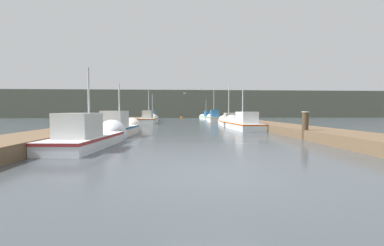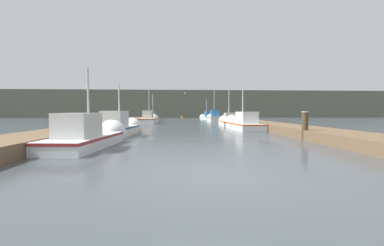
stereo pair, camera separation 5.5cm
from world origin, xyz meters
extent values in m
plane|color=#3D4449|center=(0.00, 0.00, 0.00)|extent=(200.00, 200.00, 0.00)
cube|color=brown|center=(-6.65, 16.00, 0.25)|extent=(2.47, 40.00, 0.49)
cube|color=brown|center=(6.65, 16.00, 0.25)|extent=(2.47, 40.00, 0.49)
cube|color=#565B4C|center=(0.00, 57.36, 2.98)|extent=(120.00, 16.00, 5.96)
cube|color=silver|center=(-4.40, 4.64, 0.23)|extent=(2.00, 4.64, 0.46)
cube|color=maroon|center=(-4.40, 4.64, 0.40)|extent=(2.04, 4.67, 0.10)
cone|color=silver|center=(-4.16, 7.30, 0.23)|extent=(1.60, 0.97, 1.53)
cube|color=silver|center=(-4.45, 4.07, 0.91)|extent=(1.33, 1.76, 0.90)
cylinder|color=#B2B2B7|center=(-4.37, 4.97, 1.82)|extent=(0.08, 0.08, 2.71)
cube|color=silver|center=(-4.25, 9.53, 0.27)|extent=(1.83, 4.17, 0.53)
cube|color=#105594|center=(-4.25, 9.53, 0.47)|extent=(1.86, 4.21, 0.10)
cone|color=silver|center=(-4.03, 12.07, 0.27)|extent=(1.50, 1.15, 1.42)
cube|color=silver|center=(-4.29, 9.03, 0.99)|extent=(1.26, 1.74, 0.93)
cylinder|color=#B2B2B7|center=(-4.22, 9.84, 1.79)|extent=(0.08, 0.08, 2.52)
cube|color=silver|center=(4.40, 14.05, 0.26)|extent=(1.94, 5.15, 0.53)
cube|color=#C95514|center=(4.40, 14.05, 0.47)|extent=(1.97, 5.18, 0.10)
cone|color=silver|center=(4.28, 17.18, 0.26)|extent=(1.70, 1.24, 1.66)
cube|color=silver|center=(4.43, 13.41, 0.96)|extent=(1.24, 2.09, 0.87)
cylinder|color=#B2B2B7|center=(4.39, 14.43, 1.82)|extent=(0.08, 0.08, 2.59)
cube|color=silver|center=(4.34, 19.35, 0.25)|extent=(1.87, 4.53, 0.50)
cube|color=#D75F1B|center=(4.34, 19.35, 0.44)|extent=(1.90, 4.57, 0.10)
cone|color=silver|center=(4.51, 22.09, 0.25)|extent=(1.58, 1.14, 1.51)
cube|color=#B2AD9E|center=(4.31, 18.79, 0.88)|extent=(1.14, 1.81, 0.76)
cylinder|color=#B2B2B7|center=(4.36, 19.68, 2.37)|extent=(0.08, 0.08, 3.74)
cube|color=silver|center=(-4.09, 24.48, 0.31)|extent=(1.85, 4.72, 0.62)
cube|color=#9F4411|center=(-4.09, 24.48, 0.56)|extent=(1.88, 4.75, 0.10)
cone|color=silver|center=(-3.98, 27.23, 0.31)|extent=(1.62, 0.91, 1.59)
cube|color=#B2AD9E|center=(-4.11, 23.90, 1.07)|extent=(1.11, 1.50, 0.90)
cylinder|color=#B2B2B7|center=(-4.08, 24.83, 2.32)|extent=(0.08, 0.08, 3.41)
cube|color=silver|center=(4.27, 28.83, 0.32)|extent=(1.63, 3.78, 0.64)
cube|color=olive|center=(4.27, 28.83, 0.58)|extent=(1.66, 3.81, 0.10)
cone|color=silver|center=(4.23, 31.16, 0.32)|extent=(1.50, 0.93, 1.48)
cube|color=#2D6699|center=(4.28, 28.36, 1.13)|extent=(1.09, 1.07, 0.98)
cylinder|color=#B2B2B7|center=(4.27, 29.11, 2.58)|extent=(0.08, 0.08, 3.89)
cube|color=silver|center=(-4.39, 32.72, 0.26)|extent=(1.66, 4.73, 0.52)
cube|color=#0F518F|center=(-4.39, 32.72, 0.46)|extent=(1.69, 4.77, 0.10)
cone|color=silver|center=(-4.48, 35.64, 0.26)|extent=(1.47, 1.21, 1.43)
cube|color=#2D6699|center=(-4.37, 32.13, 1.02)|extent=(1.10, 1.39, 0.99)
cylinder|color=#B2B2B7|center=(-4.40, 33.07, 2.25)|extent=(0.08, 0.08, 3.44)
cube|color=silver|center=(4.32, 38.05, 0.26)|extent=(1.71, 5.15, 0.52)
cube|color=green|center=(4.32, 38.05, 0.46)|extent=(1.74, 5.18, 0.10)
cone|color=silver|center=(4.07, 41.19, 0.26)|extent=(1.34, 1.33, 1.25)
cube|color=#2D6699|center=(4.37, 37.42, 0.97)|extent=(0.95, 1.63, 0.91)
cylinder|color=#B2B2B7|center=(4.29, 38.43, 1.96)|extent=(0.08, 0.08, 2.87)
cylinder|color=#473523|center=(5.59, 21.96, 0.52)|extent=(0.20, 0.20, 1.04)
cylinder|color=silver|center=(5.59, 21.96, 1.06)|extent=(0.23, 0.23, 0.04)
cylinder|color=#473523|center=(5.53, 6.76, 0.69)|extent=(0.31, 0.31, 1.38)
cylinder|color=silver|center=(5.53, 6.76, 1.40)|extent=(0.35, 0.35, 0.04)
sphere|color=#BF6513|center=(0.24, 46.51, 0.15)|extent=(0.54, 0.54, 0.54)
cylinder|color=black|center=(0.24, 46.51, 0.67)|extent=(0.06, 0.06, 0.50)
ellipsoid|color=white|center=(1.77, 22.95, 3.81)|extent=(0.29, 0.16, 0.12)
cube|color=gray|center=(1.78, 22.82, 3.83)|extent=(0.14, 0.28, 0.07)
cube|color=gray|center=(1.76, 23.09, 3.83)|extent=(0.14, 0.28, 0.07)
ellipsoid|color=white|center=(0.17, 25.46, 3.58)|extent=(0.30, 0.30, 0.12)
cube|color=gray|center=(0.07, 25.56, 3.60)|extent=(0.28, 0.28, 0.07)
cube|color=gray|center=(0.26, 25.36, 3.60)|extent=(0.28, 0.28, 0.07)
camera|label=1|loc=(-0.87, -5.57, 1.44)|focal=24.00mm
camera|label=2|loc=(-0.81, -5.57, 1.44)|focal=24.00mm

